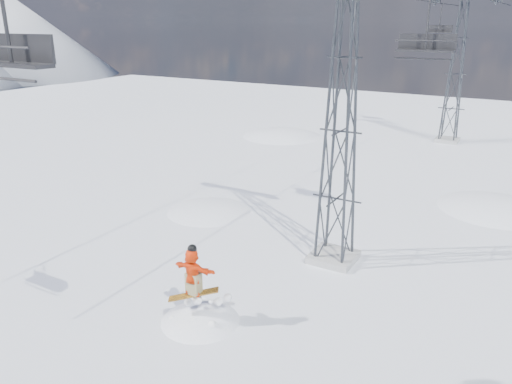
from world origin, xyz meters
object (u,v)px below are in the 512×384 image
Objects in this scene: lift_tower_far at (455,74)px; lift_chair_near at (13,53)px; lift_tower_near at (340,132)px; snowboarder_jump at (202,362)px.

lift_tower_far is 37.01m from lift_chair_near.
lift_tower_near is 12.48m from lift_chair_near.
lift_tower_near is 9.83m from snowboarder_jump.
lift_tower_far is 4.79× the size of lift_chair_near.
snowboarder_jump is (-2.16, -31.44, -7.10)m from lift_tower_far.
lift_chair_near is at bearing -90.45° from snowboarder_jump.
lift_chair_near is at bearing -100.58° from lift_tower_near.
lift_tower_near reaches higher than snowboarder_jump.
lift_tower_near is at bearing 71.47° from snowboarder_jump.
snowboarder_jump is at bearing -108.53° from lift_tower_near.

